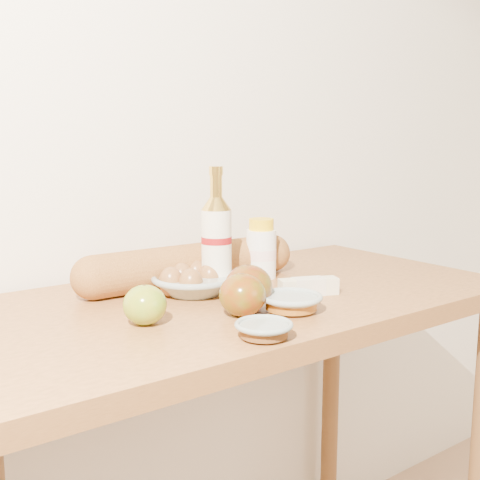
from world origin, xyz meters
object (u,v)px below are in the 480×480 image
table (231,353)px  bourbon_bottle (216,241)px  cream_bottle (261,250)px  baguette (191,264)px  egg_bowl (193,282)px

table → bourbon_bottle: bourbon_bottle is taller
cream_bottle → bourbon_bottle: bearing=-164.9°
bourbon_bottle → cream_bottle: bourbon_bottle is taller
cream_bottle → baguette: 0.17m
table → bourbon_bottle: bearing=87.8°
cream_bottle → table: bearing=-146.9°
bourbon_bottle → egg_bowl: bourbon_bottle is taller
bourbon_bottle → egg_bowl: 0.10m
table → egg_bowl: bearing=133.3°
bourbon_bottle → cream_bottle: size_ratio=1.90×
cream_bottle → baguette: bearing=167.4°
egg_bowl → table: bearing=-46.7°
cream_bottle → egg_bowl: bearing=-169.4°
baguette → table: bearing=-82.6°
bourbon_bottle → baguette: (-0.02, 0.08, -0.06)m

